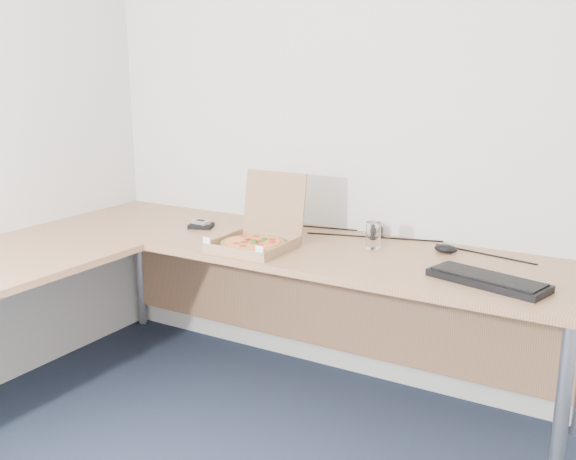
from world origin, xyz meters
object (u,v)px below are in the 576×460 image
Objects in this scene: pizza_box at (255,240)px; keyboard at (488,280)px; drinking_glass at (373,235)px; desk at (173,262)px; wallet at (201,226)px.

pizza_box is 0.83× the size of keyboard.
pizza_box reaches higher than drinking_glass.
drinking_glass is 0.60m from keyboard.
desk is 0.36m from pizza_box.
pizza_box is at bearing -44.37° from wallet.
drinking_glass is 0.87m from wallet.
keyboard is at bearing 0.33° from pizza_box.
wallet is at bearing 156.24° from pizza_box.
pizza_box is 0.98m from keyboard.
pizza_box is at bearing 48.51° from desk.
desk is 0.85m from drinking_glass.
pizza_box is 0.47m from wallet.
desk is 22.53× the size of wallet.
keyboard is (0.55, -0.24, -0.04)m from drinking_glass.
drinking_glass is 0.27× the size of keyboard.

